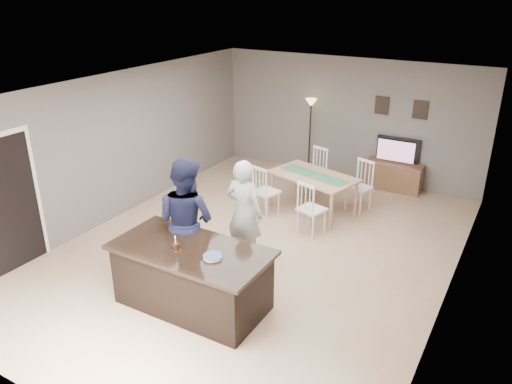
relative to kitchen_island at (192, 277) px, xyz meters
The scene contains 14 objects.
floor 1.86m from the kitchen_island, 90.00° to the left, with size 8.00×8.00×0.00m, color tan.
room_shell 2.18m from the kitchen_island, 90.00° to the left, with size 8.00×8.00×8.00m.
kitchen_island is the anchor object (origin of this frame).
tv_console 5.70m from the kitchen_island, 77.84° to the left, with size 1.20×0.40×0.60m, color brown.
television 5.78m from the kitchen_island, 77.99° to the left, with size 0.91×0.12×0.53m, color black.
tv_screen_glow 5.70m from the kitchen_island, 77.82° to the left, with size 0.78×0.78×0.00m, color orange.
picture_frames 6.03m from the kitchen_island, 78.74° to the left, with size 1.10×0.02×0.38m.
doorway 3.14m from the kitchen_island, behind, with size 0.00×2.10×2.65m.
woman 1.41m from the kitchen_island, 89.39° to the left, with size 0.63×0.41×1.73m, color #AFB0B4.
man 0.89m from the kitchen_island, 131.54° to the left, with size 0.93×0.72×1.91m, color #191B37.
birthday_cake 0.53m from the kitchen_island, 133.55° to the right, with size 0.13×0.13×0.21m.
plate_stack 0.62m from the kitchen_island, ahead, with size 0.25×0.25×0.04m.
dining_table 3.66m from the kitchen_island, 87.38° to the left, with size 1.99×2.19×1.00m.
floor_lamp 5.72m from the kitchen_island, 98.13° to the left, with size 0.26×0.26×1.76m.
Camera 1 is at (3.66, -6.39, 4.16)m, focal length 35.00 mm.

